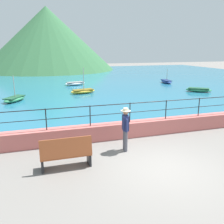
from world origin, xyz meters
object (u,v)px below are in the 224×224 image
(person_walking, at_px, (125,127))
(bench_main, at_px, (66,153))
(boat_2, at_px, (83,91))
(boat_6, at_px, (75,83))
(boat_0, at_px, (199,90))
(boat_4, at_px, (166,81))
(boat_3, at_px, (15,99))

(person_walking, bearing_deg, bench_main, -161.11)
(boat_2, relative_size, boat_6, 1.00)
(boat_2, bearing_deg, bench_main, -102.84)
(boat_0, relative_size, boat_4, 0.99)
(person_walking, xyz_separation_m, boat_4, (11.40, 16.76, -0.72))
(boat_0, relative_size, boat_2, 0.98)
(boat_2, xyz_separation_m, boat_4, (10.68, 3.85, -0.01))
(person_walking, bearing_deg, boat_2, 86.82)
(boat_3, relative_size, boat_4, 1.02)
(person_walking, relative_size, boat_6, 0.71)
(boat_3, bearing_deg, boat_4, 19.39)
(boat_4, height_order, boat_6, boat_4)
(boat_3, distance_m, boat_4, 17.30)
(person_walking, bearing_deg, boat_0, 43.06)
(bench_main, height_order, person_walking, person_walking)
(bench_main, distance_m, boat_2, 14.09)
(person_walking, distance_m, boat_3, 12.09)
(boat_0, bearing_deg, boat_4, 88.30)
(boat_2, bearing_deg, boat_6, 88.81)
(boat_0, distance_m, boat_2, 10.77)
(person_walking, relative_size, boat_3, 0.72)
(boat_2, distance_m, boat_4, 11.35)
(person_walking, distance_m, boat_2, 12.95)
(bench_main, height_order, boat_3, boat_3)
(bench_main, relative_size, boat_0, 0.71)
(person_walking, relative_size, boat_2, 0.72)
(boat_3, bearing_deg, bench_main, -78.06)
(bench_main, xyz_separation_m, person_walking, (2.41, 0.83, 0.42))
(boat_0, bearing_deg, person_walking, -136.94)
(boat_2, height_order, boat_6, boat_2)
(boat_4, bearing_deg, person_walking, -124.21)
(person_walking, distance_m, boat_6, 18.23)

